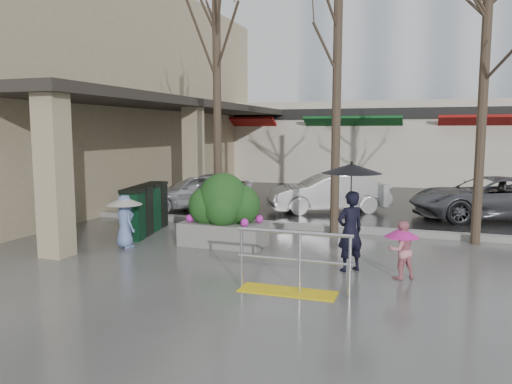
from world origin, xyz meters
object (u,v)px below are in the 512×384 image
Objects in this scene: tree_mideast at (487,29)px; child_blue at (124,215)px; handrail at (291,270)px; tree_midwest at (338,22)px; woman at (351,205)px; child_pink at (401,245)px; planter at (224,211)px; news_boxes at (146,209)px; tree_west at (216,36)px; car_a at (197,191)px; car_b at (328,193)px; car_c at (488,198)px.

tree_mideast is 5.41× the size of child_blue.
tree_midwest reaches higher than handrail.
woman reaches higher than handrail.
woman is at bearing -127.18° from tree_mideast.
child_pink reaches higher than handrail.
woman reaches higher than planter.
woman is at bearing 66.10° from handrail.
tree_west is at bearing 33.12° from news_boxes.
planter is 2.54m from news_boxes.
handrail is at bearing -123.19° from tree_mideast.
tree_midwest is at bearing 28.90° from car_a.
tree_midwest is at bearing 42.72° from planter.
planter is at bearing -41.96° from car_b.
tree_midwest reaches higher than woman.
tree_west is 6.50m from tree_mideast.
woman is 0.54× the size of car_b.
woman is (0.70, 1.59, 0.88)m from handrail.
handrail is 5.89m from news_boxes.
tree_mideast is (3.14, 4.80, 4.48)m from handrail.
tree_mideast reaches higher than child_pink.
child_pink is at bearing -6.80° from car_b.
planter is at bearing -2.25° from car_a.
child_pink is at bearing -19.03° from planter.
child_blue is at bearing -144.79° from tree_midwest.
planter is 0.42× the size of car_c.
car_c reaches higher than child_blue.
handrail is at bearing -88.09° from tree_midwest.
car_c is at bearing -109.51° from child_blue.
car_a and car_b have the same top height.
tree_mideast is 6.30× the size of child_pink.
news_boxes is (-2.45, 0.64, -0.18)m from planter.
car_c is at bearing -156.88° from woman.
planter is (2.02, 0.95, 0.05)m from child_blue.
car_a is 0.82× the size of car_c.
child_pink is 6.74m from news_boxes.
child_blue is at bearing -85.58° from news_boxes.
handrail is 7.52m from tree_west.
tree_midwest reaches higher than tree_west.
planter is 0.85× the size of news_boxes.
woman is 1.16m from child_pink.
tree_midwest is 5.34m from planter.
handrail is at bearing -46.32° from news_boxes.
tree_midwest reaches higher than child_blue.
handrail is 8.28m from car_b.
woman is 0.56× the size of car_a.
tree_west is (-3.36, 4.80, 4.71)m from handrail.
tree_midwest is 3.32m from tree_mideast.
tree_mideast reaches higher than child_blue.
handrail is 6.83m from tree_midwest.
woman is (-2.43, -3.21, -3.60)m from tree_mideast.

